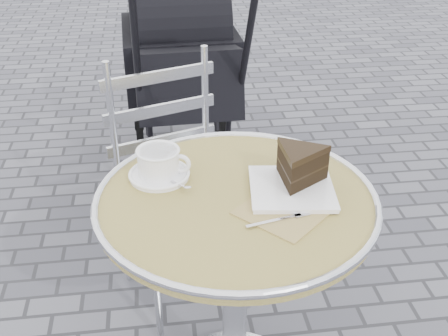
{
  "coord_description": "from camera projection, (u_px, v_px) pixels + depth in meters",
  "views": [
    {
      "loc": [
        -0.18,
        -1.16,
        1.51
      ],
      "look_at": [
        -0.02,
        0.07,
        0.78
      ],
      "focal_mm": 45.0,
      "sensor_mm": 36.0,
      "label": 1
    }
  ],
  "objects": [
    {
      "name": "bistro_chair",
      "position": [
        170.0,
        155.0,
        1.95
      ],
      "size": [
        0.52,
        0.52,
        0.9
      ],
      "rotation": [
        0.0,
        0.0,
        0.33
      ],
      "color": "silver",
      "rests_on": "ground"
    },
    {
      "name": "cappuccino_set",
      "position": [
        159.0,
        165.0,
        1.47
      ],
      "size": [
        0.16,
        0.17,
        0.08
      ],
      "rotation": [
        0.0,
        0.0,
        -0.26
      ],
      "color": "white",
      "rests_on": "cafe_table"
    },
    {
      "name": "cafe_table",
      "position": [
        235.0,
        249.0,
        1.49
      ],
      "size": [
        0.72,
        0.72,
        0.74
      ],
      "color": "silver",
      "rests_on": "ground"
    },
    {
      "name": "cake_plate_set",
      "position": [
        297.0,
        171.0,
        1.42
      ],
      "size": [
        0.29,
        0.33,
        0.11
      ],
      "rotation": [
        0.0,
        0.0,
        -0.12
      ],
      "color": "#9D8256",
      "rests_on": "cafe_table"
    },
    {
      "name": "baby_stroller",
      "position": [
        182.0,
        74.0,
        2.76
      ],
      "size": [
        0.54,
        1.11,
        1.13
      ],
      "rotation": [
        0.0,
        0.0,
        0.04
      ],
      "color": "black",
      "rests_on": "ground"
    }
  ]
}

